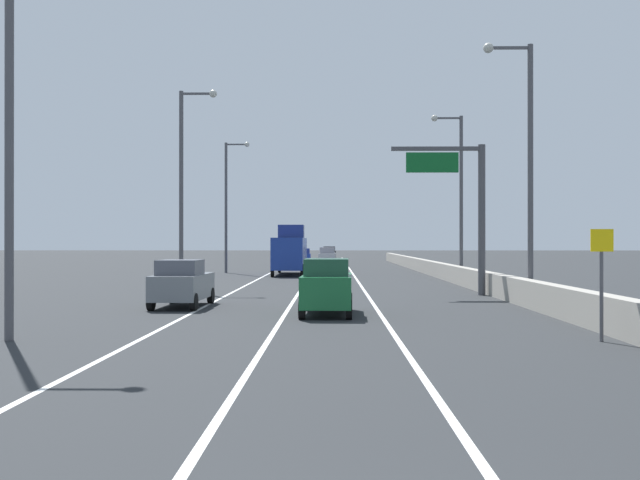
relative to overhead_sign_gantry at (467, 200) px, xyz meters
The scene contains 18 objects.
ground_plane 32.87m from the overhead_sign_gantry, 101.43° to the left, with size 320.00×320.00×0.00m, color #26282B.
lane_stripe_left 26.24m from the overhead_sign_gantry, 117.57° to the left, with size 0.16×130.00×0.00m, color silver.
lane_stripe_center 24.85m from the overhead_sign_gantry, 110.26° to the left, with size 0.16×130.00×0.00m, color silver.
lane_stripe_right 23.88m from the overhead_sign_gantry, 102.20° to the left, with size 0.16×130.00×0.00m, color silver.
jersey_barrier_right 9.02m from the overhead_sign_gantry, 80.33° to the left, with size 0.60×120.00×1.10m, color #9E998E.
overhead_sign_gantry is the anchor object (origin of this frame).
speed_advisory_sign 17.39m from the overhead_sign_gantry, 88.52° to the right, with size 0.60×0.11×3.00m.
lamp_post_right_second 5.52m from the overhead_sign_gantry, 72.70° to the right, with size 2.14×0.44×11.21m.
lamp_post_right_third 13.26m from the overhead_sign_gantry, 82.26° to the left, with size 2.14×0.44×11.21m.
lamp_post_left_near 22.94m from the overhead_sign_gantry, 131.63° to the right, with size 2.14×0.44×11.21m.
lamp_post_left_mid 15.73m from the overhead_sign_gantry, 162.98° to the left, with size 2.14×0.44×11.21m.
lamp_post_left_far 30.55m from the overhead_sign_gantry, 120.58° to the left, with size 2.14×0.44×11.21m.
car_gray_0 15.02m from the overhead_sign_gantry, 151.91° to the right, with size 2.00×4.39×1.93m.
car_blue_1 47.83m from the overhead_sign_gantry, 102.09° to the left, with size 1.98×4.18×1.91m.
car_green_2 12.67m from the overhead_sign_gantry, 124.71° to the right, with size 1.95×4.37×2.05m.
car_black_3 62.88m from the overhead_sign_gantry, 96.41° to the left, with size 1.84×4.06×2.03m.
car_silver_4 41.06m from the overhead_sign_gantry, 100.08° to the left, with size 1.83×4.50×2.09m.
box_truck 25.29m from the overhead_sign_gantry, 113.65° to the left, with size 2.50×9.53×4.07m.
Camera 1 is at (-0.30, -4.80, 2.66)m, focal length 41.60 mm.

